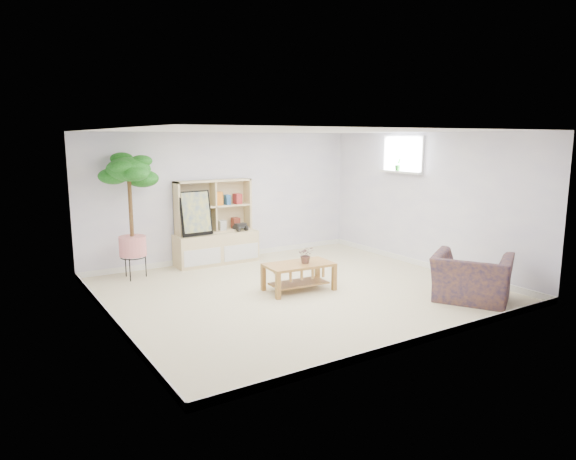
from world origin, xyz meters
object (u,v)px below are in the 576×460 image
storage_unit (216,222)px  floor_tree (131,216)px  armchair (472,275)px  coffee_table (299,277)px

storage_unit → floor_tree: 1.63m
floor_tree → armchair: 5.35m
storage_unit → armchair: storage_unit is taller
coffee_table → floor_tree: floor_tree is taller
floor_tree → armchair: size_ratio=1.99×
storage_unit → armchair: 4.55m
storage_unit → coffee_table: (0.34, -2.25, -0.56)m
storage_unit → floor_tree: size_ratio=0.74×
storage_unit → floor_tree: floor_tree is taller
coffee_table → storage_unit: bearing=102.8°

